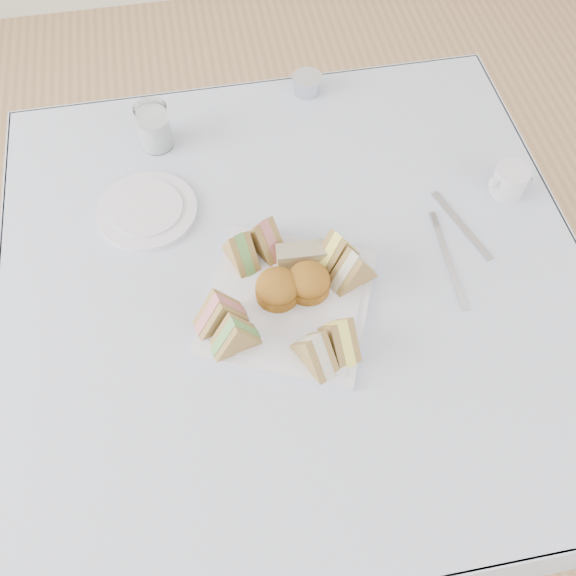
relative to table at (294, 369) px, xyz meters
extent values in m
plane|color=#9E7751|center=(0.00, 0.00, -0.37)|extent=(4.00, 4.00, 0.00)
cube|color=brown|center=(0.00, 0.00, 0.00)|extent=(0.90, 0.90, 0.74)
cube|color=#ADB7E1|center=(0.00, 0.00, 0.37)|extent=(1.02, 1.02, 0.01)
cube|color=silver|center=(-0.02, -0.05, 0.38)|extent=(0.35, 0.35, 0.01)
cylinder|color=#8C5A19|center=(-0.04, -0.04, 0.41)|extent=(0.09, 0.09, 0.05)
cylinder|color=#8C5A19|center=(0.01, -0.04, 0.41)|extent=(0.08, 0.08, 0.05)
cube|color=tan|center=(0.01, 0.02, 0.41)|extent=(0.09, 0.04, 0.04)
cylinder|color=silver|center=(-0.24, 0.19, 0.38)|extent=(0.23, 0.23, 0.01)
cylinder|color=white|center=(-0.21, 0.36, 0.42)|extent=(0.07, 0.07, 0.09)
cylinder|color=silver|center=(0.11, 0.46, 0.39)|extent=(0.08, 0.08, 0.04)
cube|color=silver|center=(0.32, 0.05, 0.38)|extent=(0.06, 0.17, 0.00)
cube|color=silver|center=(0.27, -0.03, 0.38)|extent=(0.02, 0.18, 0.00)
cylinder|color=silver|center=(0.43, 0.12, 0.40)|extent=(0.08, 0.08, 0.06)
camera|label=1|loc=(-0.13, -0.60, 1.30)|focal=40.00mm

